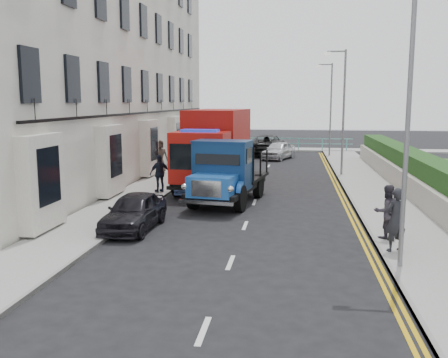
# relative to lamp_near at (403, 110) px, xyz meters

# --- Properties ---
(ground) EXTENTS (120.00, 120.00, 0.00)m
(ground) POSITION_rel_lamp_near_xyz_m (-4.18, 2.00, -4.00)
(ground) COLOR black
(ground) RESTS_ON ground
(pavement_west) EXTENTS (2.40, 38.00, 0.12)m
(pavement_west) POSITION_rel_lamp_near_xyz_m (-9.38, 11.00, -3.94)
(pavement_west) COLOR gray
(pavement_west) RESTS_ON ground
(pavement_east) EXTENTS (2.60, 38.00, 0.12)m
(pavement_east) POSITION_rel_lamp_near_xyz_m (1.12, 11.00, -3.94)
(pavement_east) COLOR gray
(pavement_east) RESTS_ON ground
(promenade) EXTENTS (30.00, 2.50, 0.12)m
(promenade) POSITION_rel_lamp_near_xyz_m (-4.18, 31.00, -3.94)
(promenade) COLOR gray
(promenade) RESTS_ON ground
(sea_plane) EXTENTS (120.00, 120.00, 0.00)m
(sea_plane) POSITION_rel_lamp_near_xyz_m (-4.18, 62.00, -4.00)
(sea_plane) COLOR #4C5D67
(sea_plane) RESTS_ON ground
(terrace_west) EXTENTS (6.31, 30.20, 14.25)m
(terrace_west) POSITION_rel_lamp_near_xyz_m (-13.65, 15.00, 3.17)
(terrace_west) COLOR silver
(terrace_west) RESTS_ON ground
(garden_east) EXTENTS (1.45, 28.00, 1.75)m
(garden_east) POSITION_rel_lamp_near_xyz_m (3.03, 11.00, -3.10)
(garden_east) COLOR #B2AD9E
(garden_east) RESTS_ON ground
(seafront_railing) EXTENTS (13.00, 0.08, 1.11)m
(seafront_railing) POSITION_rel_lamp_near_xyz_m (-4.18, 30.20, -3.42)
(seafront_railing) COLOR #59B2A5
(seafront_railing) RESTS_ON ground
(lamp_near) EXTENTS (1.23, 0.18, 7.00)m
(lamp_near) POSITION_rel_lamp_near_xyz_m (0.00, 0.00, 0.00)
(lamp_near) COLOR slate
(lamp_near) RESTS_ON ground
(lamp_mid) EXTENTS (1.23, 0.18, 7.00)m
(lamp_mid) POSITION_rel_lamp_near_xyz_m (0.00, 16.00, 0.00)
(lamp_mid) COLOR slate
(lamp_mid) RESTS_ON ground
(lamp_far) EXTENTS (1.23, 0.18, 7.00)m
(lamp_far) POSITION_rel_lamp_near_xyz_m (0.00, 26.00, 0.00)
(lamp_far) COLOR slate
(lamp_far) RESTS_ON ground
(bedford_lorry) EXTENTS (3.00, 5.79, 2.63)m
(bedford_lorry) POSITION_rel_lamp_near_xyz_m (-5.36, 7.16, -2.79)
(bedford_lorry) COLOR black
(bedford_lorry) RESTS_ON ground
(red_lorry) EXTENTS (2.90, 7.38, 3.79)m
(red_lorry) POSITION_rel_lamp_near_xyz_m (-6.44, 11.66, -1.98)
(red_lorry) COLOR black
(red_lorry) RESTS_ON ground
(parked_car_front) EXTENTS (1.56, 3.64, 1.23)m
(parked_car_front) POSITION_rel_lamp_near_xyz_m (-7.78, 3.00, -3.38)
(parked_car_front) COLOR black
(parked_car_front) RESTS_ON ground
(parked_car_mid) EXTENTS (1.75, 4.13, 1.33)m
(parked_car_mid) POSITION_rel_lamp_near_xyz_m (-6.78, 9.97, -3.33)
(parked_car_mid) COLOR #4C61A4
(parked_car_mid) RESTS_ON ground
(parked_car_rear) EXTENTS (2.48, 5.42, 1.54)m
(parked_car_rear) POSITION_rel_lamp_near_xyz_m (-7.45, 20.00, -3.23)
(parked_car_rear) COLOR #B1B3B6
(parked_car_rear) RESTS_ON ground
(seafront_car_left) EXTENTS (2.70, 5.81, 1.61)m
(seafront_car_left) POSITION_rel_lamp_near_xyz_m (-4.68, 26.87, -3.19)
(seafront_car_left) COLOR black
(seafront_car_left) RESTS_ON ground
(seafront_car_right) EXTENTS (2.75, 4.11, 1.30)m
(seafront_car_right) POSITION_rel_lamp_near_xyz_m (-3.68, 24.03, -3.35)
(seafront_car_right) COLOR silver
(seafront_car_right) RESTS_ON ground
(pedestrian_east_near) EXTENTS (0.76, 0.65, 1.77)m
(pedestrian_east_near) POSITION_rel_lamp_near_xyz_m (0.22, 1.27, -2.99)
(pedestrian_east_near) COLOR black
(pedestrian_east_near) RESTS_ON pavement_east
(pedestrian_east_far) EXTENTS (0.94, 0.83, 1.63)m
(pedestrian_east_far) POSITION_rel_lamp_near_xyz_m (0.22, 2.62, -3.06)
(pedestrian_east_far) COLOR #312C36
(pedestrian_east_far) RESTS_ON pavement_east
(pedestrian_west_near) EXTENTS (1.02, 0.98, 1.71)m
(pedestrian_west_near) POSITION_rel_lamp_near_xyz_m (-8.58, 9.20, -3.02)
(pedestrian_west_near) COLOR black
(pedestrian_west_near) RESTS_ON pavement_west
(pedestrian_west_far) EXTENTS (1.11, 0.98, 1.91)m
(pedestrian_west_far) POSITION_rel_lamp_near_xyz_m (-10.18, 15.08, -2.92)
(pedestrian_west_far) COLOR #41362F
(pedestrian_west_far) RESTS_ON pavement_west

